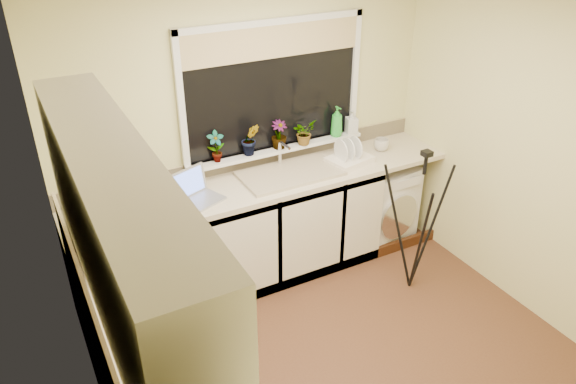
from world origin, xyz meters
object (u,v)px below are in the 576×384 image
(tripod, at_px, (418,223))
(microwave, at_px, (110,232))
(cup_back, at_px, (381,145))
(soap_bottle_green, at_px, (337,121))
(plant_b, at_px, (250,139))
(laptop, at_px, (196,192))
(washing_machine, at_px, (381,202))
(kettle, at_px, (158,278))
(plant_d, at_px, (304,132))
(soap_bottle_clear, at_px, (352,122))
(plant_a, at_px, (216,147))
(dish_rack, at_px, (349,160))
(plant_c, at_px, (279,135))

(tripod, xyz_separation_m, microwave, (-2.27, 0.33, 0.42))
(cup_back, bearing_deg, soap_bottle_green, 154.96)
(plant_b, height_order, cup_back, plant_b)
(laptop, bearing_deg, washing_machine, -20.45)
(microwave, relative_size, cup_back, 3.92)
(kettle, distance_m, plant_d, 1.99)
(soap_bottle_green, xyz_separation_m, soap_bottle_clear, (0.15, -0.00, -0.03))
(microwave, height_order, plant_a, plant_a)
(tripod, height_order, microwave, tripod)
(dish_rack, height_order, plant_d, plant_d)
(microwave, xyz_separation_m, plant_c, (1.54, 0.64, 0.12))
(plant_b, bearing_deg, plant_d, -2.14)
(plant_d, relative_size, soap_bottle_clear, 1.01)
(kettle, bearing_deg, plant_a, 54.73)
(kettle, relative_size, plant_c, 0.83)
(microwave, bearing_deg, soap_bottle_green, -90.86)
(plant_d, bearing_deg, soap_bottle_clear, 1.26)
(soap_bottle_green, distance_m, soap_bottle_clear, 0.16)
(laptop, height_order, plant_c, plant_c)
(plant_d, bearing_deg, tripod, -61.64)
(laptop, distance_m, tripod, 1.76)
(kettle, bearing_deg, laptop, 59.13)
(cup_back, bearing_deg, plant_b, 171.60)
(washing_machine, xyz_separation_m, plant_d, (-0.74, 0.18, 0.78))
(plant_b, relative_size, soap_bottle_green, 1.00)
(kettle, relative_size, microwave, 0.37)
(laptop, bearing_deg, tripod, -46.45)
(kettle, bearing_deg, plant_b, 46.13)
(tripod, height_order, soap_bottle_green, soap_bottle_green)
(microwave, height_order, plant_d, plant_d)
(dish_rack, height_order, plant_a, plant_a)
(plant_d, xyz_separation_m, soap_bottle_clear, (0.49, 0.01, -0.00))
(washing_machine, bearing_deg, plant_c, 160.68)
(plant_b, bearing_deg, plant_c, 1.49)
(cup_back, bearing_deg, plant_a, 173.06)
(plant_c, bearing_deg, kettle, -139.69)
(plant_b, xyz_separation_m, soap_bottle_green, (0.82, -0.00, 0.00))
(kettle, height_order, plant_a, plant_a)
(kettle, height_order, plant_b, plant_b)
(tripod, distance_m, soap_bottle_clear, 1.09)
(plant_b, bearing_deg, soap_bottle_green, -0.20)
(plant_c, distance_m, soap_bottle_clear, 0.71)
(washing_machine, distance_m, kettle, 2.62)
(plant_c, bearing_deg, microwave, -157.45)
(kettle, height_order, soap_bottle_clear, soap_bottle_clear)
(plant_c, bearing_deg, dish_rack, -26.15)
(plant_b, distance_m, soap_bottle_green, 0.82)
(washing_machine, height_order, laptop, laptop)
(washing_machine, distance_m, plant_c, 1.27)
(tripod, height_order, plant_a, plant_a)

